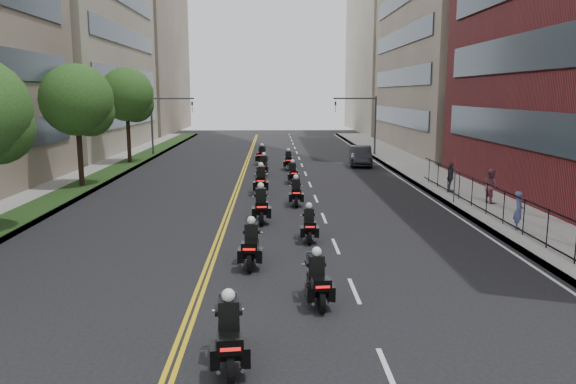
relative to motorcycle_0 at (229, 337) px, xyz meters
name	(u,v)px	position (x,y,z in m)	size (l,w,h in m)	color
ground	(238,374)	(0.20, -0.32, -0.69)	(160.00, 160.00, 0.00)	black
sidewalk_right	(444,183)	(12.20, 24.68, -0.61)	(4.00, 90.00, 0.15)	gray
sidewalk_left	(75,184)	(-11.80, 24.68, -0.61)	(4.00, 90.00, 0.15)	gray
grass_strip	(87,183)	(-11.00, 24.68, -0.52)	(2.00, 90.00, 0.04)	#1A3714
building_right_tan	(475,2)	(21.67, 47.68, 14.32)	(15.11, 28.00, 30.00)	#766756
building_right_far	(405,47)	(21.70, 77.68, 12.31)	(15.00, 28.00, 26.00)	gray
building_left_far	(123,46)	(-21.80, 77.68, 12.31)	(16.00, 28.00, 26.00)	#766756
iron_fence	(513,212)	(11.20, 11.68, 0.22)	(0.05, 28.00, 1.50)	black
street_trees	(44,108)	(-10.85, 18.29, 4.45)	(4.40, 38.40, 7.98)	#301F15
traffic_signal_right	(365,117)	(9.73, 41.68, 3.01)	(4.09, 0.20, 5.60)	#3F3F44
traffic_signal_left	(162,117)	(-9.34, 41.68, 3.01)	(4.09, 0.20, 5.60)	#3F3F44
motorcycle_0	(229,337)	(0.00, 0.00, 0.00)	(0.66, 2.35, 1.74)	black
motorcycle_1	(317,282)	(2.19, 3.67, -0.04)	(0.59, 2.21, 1.63)	black
motorcycle_2	(251,247)	(0.21, 7.25, 0.00)	(0.55, 2.34, 1.73)	black
motorcycle_3	(309,226)	(2.41, 10.58, -0.08)	(0.48, 2.09, 1.54)	black
motorcycle_4	(261,207)	(0.41, 13.94, 0.04)	(0.61, 2.49, 1.83)	black
motorcycle_5	(296,193)	(2.20, 17.86, -0.04)	(0.51, 2.22, 1.64)	black
motorcycle_6	(261,181)	(0.26, 21.34, 0.05)	(0.58, 2.53, 1.87)	black
motorcycle_7	(293,174)	(2.29, 25.27, -0.06)	(0.53, 2.13, 1.57)	black
motorcycle_8	(264,166)	(0.31, 28.88, -0.03)	(0.68, 2.25, 1.67)	black
motorcycle_9	(288,161)	(2.20, 32.00, -0.03)	(0.52, 2.26, 1.67)	black
motorcycle_10	(262,156)	(0.05, 35.34, 0.01)	(0.71, 2.37, 1.75)	black
parked_sedan	(360,156)	(8.20, 34.39, 0.12)	(1.71, 4.90, 1.62)	black
pedestrian_a	(519,210)	(11.40, 11.64, 0.29)	(0.60, 0.39, 1.64)	#495285
pedestrian_b	(491,186)	(12.44, 17.41, 0.37)	(0.88, 0.69, 1.81)	#7F4553
pedestrian_c	(450,177)	(11.40, 20.87, 0.33)	(1.01, 0.42, 1.72)	#44454C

